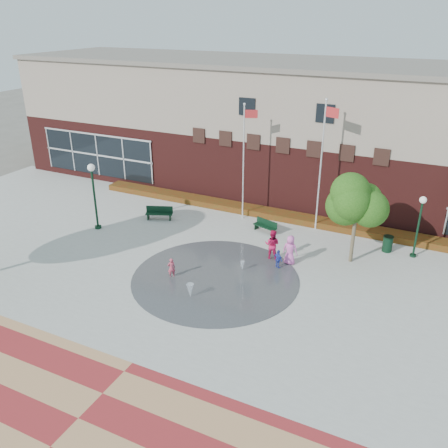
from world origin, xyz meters
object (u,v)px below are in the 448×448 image
at_px(flagpole_left, 244,157).
at_px(trash_can, 388,244).
at_px(bench_left, 159,216).
at_px(flagpole_right, 322,160).
at_px(child_splash, 171,268).

distance_m(flagpole_left, trash_can, 9.84).
relative_size(flagpole_left, bench_left, 4.15).
bearing_deg(trash_can, flagpole_right, 165.05).
relative_size(flagpole_left, child_splash, 6.96).
distance_m(flagpole_right, child_splash, 10.84).
bearing_deg(bench_left, flagpole_left, 6.82).
xyz_separation_m(bench_left, child_splash, (4.54, -5.85, 0.25)).
bearing_deg(child_splash, bench_left, -96.83).
relative_size(flagpole_left, flagpole_right, 0.93).
height_order(flagpole_right, bench_left, flagpole_right).
height_order(flagpole_left, flagpole_right, flagpole_right).
xyz_separation_m(flagpole_left, trash_can, (9.11, -0.78, -3.63)).
relative_size(flagpole_right, trash_can, 8.48).
xyz_separation_m(flagpole_left, bench_left, (-4.76, -2.57, -3.83)).
bearing_deg(flagpole_right, bench_left, -139.83).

